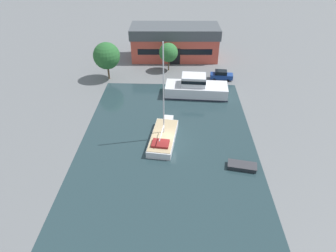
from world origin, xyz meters
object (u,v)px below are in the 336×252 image
object	(u,v)px
warehouse_building	(175,42)
quay_tree_near_building	(168,52)
parked_car	(221,75)
small_dinghy	(242,166)
motor_cruiser	(196,88)
quay_tree_by_water	(107,56)
sailboat_moored	(163,136)

from	to	relation	value
warehouse_building	quay_tree_near_building	bearing A→B (deg)	-100.92
parked_car	small_dinghy	distance (m)	25.15
warehouse_building	motor_cruiser	distance (m)	18.08
quay_tree_by_water	small_dinghy	bearing A→B (deg)	-49.31
parked_car	motor_cruiser	xyz separation A→B (m)	(-5.18, -6.52, 0.48)
parked_car	small_dinghy	size ratio (longest dim) A/B	1.17
sailboat_moored	small_dinghy	bearing A→B (deg)	-21.73
warehouse_building	small_dinghy	bearing A→B (deg)	-77.95
quay_tree_near_building	sailboat_moored	world-z (taller)	sailboat_moored
sailboat_moored	parked_car	bearing A→B (deg)	69.58
quay_tree_near_building	sailboat_moored	xyz separation A→B (m)	(0.12, -23.84, -3.11)
quay_tree_by_water	small_dinghy	size ratio (longest dim) A/B	1.89
quay_tree_by_water	warehouse_building	bearing A→B (deg)	42.51
warehouse_building	motor_cruiser	xyz separation A→B (m)	(3.92, -17.52, -2.17)
warehouse_building	motor_cruiser	size ratio (longest dim) A/B	1.74
small_dinghy	sailboat_moored	bearing A→B (deg)	72.14
parked_car	small_dinghy	bearing A→B (deg)	4.19
quay_tree_near_building	parked_car	bearing A→B (deg)	-21.49
quay_tree_near_building	quay_tree_by_water	xyz separation A→B (m)	(-11.29, -4.41, 0.83)
quay_tree_near_building	small_dinghy	distance (m)	31.02
motor_cruiser	small_dinghy	world-z (taller)	motor_cruiser
quay_tree_near_building	small_dinghy	bearing A→B (deg)	-71.09
quay_tree_by_water	sailboat_moored	bearing A→B (deg)	-59.58
sailboat_moored	warehouse_building	bearing A→B (deg)	94.73
warehouse_building	quay_tree_by_water	xyz separation A→B (m)	(-12.42, -11.39, 1.04)
motor_cruiser	quay_tree_near_building	bearing A→B (deg)	28.85
warehouse_building	small_dinghy	world-z (taller)	warehouse_building
quay_tree_near_building	warehouse_building	bearing A→B (deg)	80.82
warehouse_building	quay_tree_near_building	distance (m)	7.07
sailboat_moored	quay_tree_near_building	bearing A→B (deg)	96.89
sailboat_moored	motor_cruiser	distance (m)	14.20
quay_tree_by_water	motor_cruiser	distance (m)	17.75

